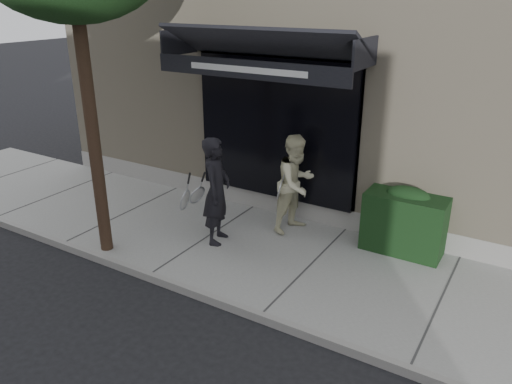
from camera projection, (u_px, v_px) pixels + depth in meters
The scene contains 7 objects.
ground at pixel (310, 271), 8.02m from camera, with size 80.00×80.00×0.00m, color black.
sidewalk at pixel (311, 268), 7.99m from camera, with size 20.00×3.00×0.12m, color gray.
curb at pixel (261, 317), 6.76m from camera, with size 20.00×0.10×0.14m, color gray.
building_facade at pixel (412, 62), 10.94m from camera, with size 14.30×8.04×5.64m.
hedge at pixel (405, 221), 8.23m from camera, with size 1.30×0.70×1.14m.
pedestrian_front at pixel (216, 191), 8.40m from camera, with size 0.84×0.88×1.86m.
pedestrian_back at pixel (296, 184), 8.84m from camera, with size 0.88×1.01×1.78m.
Camera 1 is at (2.86, -6.41, 4.16)m, focal length 35.00 mm.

